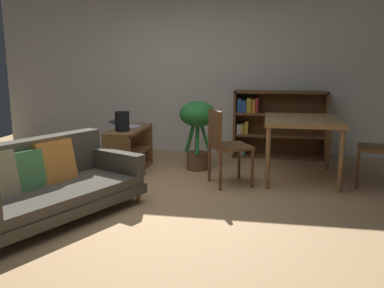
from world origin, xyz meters
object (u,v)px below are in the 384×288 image
object	(u,v)px
bookshelf	(274,123)
fabric_couch	(44,183)
desk_speaker	(122,121)
open_laptop	(127,125)
dining_chair_far	(225,142)
media_console	(129,150)
potted_floor_plant	(197,124)
dining_table	(302,125)

from	to	relation	value
bookshelf	fabric_couch	bearing A→B (deg)	-125.83
desk_speaker	bookshelf	bearing A→B (deg)	37.99
open_laptop	dining_chair_far	distance (m)	1.52
media_console	potted_floor_plant	world-z (taller)	potted_floor_plant
potted_floor_plant	bookshelf	distance (m)	1.47
dining_table	potted_floor_plant	bearing A→B (deg)	170.76
bookshelf	dining_table	bearing A→B (deg)	-75.13
desk_speaker	open_laptop	bearing A→B (deg)	99.69
media_console	dining_chair_far	distance (m)	1.44
open_laptop	potted_floor_plant	xyz separation A→B (m)	(0.97, 0.18, 0.02)
media_console	desk_speaker	world-z (taller)	desk_speaker
potted_floor_plant	dining_chair_far	world-z (taller)	potted_floor_plant
media_console	open_laptop	xyz separation A→B (m)	(-0.06, 0.11, 0.33)
desk_speaker	potted_floor_plant	world-z (taller)	potted_floor_plant
potted_floor_plant	bookshelf	bearing A→B (deg)	43.69
media_console	dining_table	size ratio (longest dim) A/B	0.90
fabric_couch	media_console	bearing A→B (deg)	81.69
fabric_couch	dining_chair_far	size ratio (longest dim) A/B	2.10
dining_table	bookshelf	size ratio (longest dim) A/B	0.80
desk_speaker	bookshelf	size ratio (longest dim) A/B	0.18
desk_speaker	dining_table	bearing A→B (deg)	7.36
desk_speaker	bookshelf	xyz separation A→B (m)	(1.97, 1.54, -0.19)
potted_floor_plant	fabric_couch	bearing A→B (deg)	-119.36
fabric_couch	potted_floor_plant	bearing A→B (deg)	60.64
fabric_couch	desk_speaker	bearing A→B (deg)	80.61
fabric_couch	desk_speaker	xyz separation A→B (m)	(0.26, 1.54, 0.40)
dining_table	dining_chair_far	xyz separation A→B (m)	(-0.94, -0.47, -0.17)
media_console	potted_floor_plant	size ratio (longest dim) A/B	1.06
media_console	bookshelf	xyz separation A→B (m)	(1.97, 1.30, 0.24)
open_laptop	desk_speaker	xyz separation A→B (m)	(0.06, -0.34, 0.11)
fabric_couch	potted_floor_plant	world-z (taller)	potted_floor_plant
potted_floor_plant	dining_chair_far	distance (m)	0.84
dining_table	desk_speaker	bearing A→B (deg)	-172.64
media_console	fabric_couch	bearing A→B (deg)	-98.31
fabric_couch	media_console	xyz separation A→B (m)	(0.26, 1.78, -0.04)
dining_chair_far	bookshelf	size ratio (longest dim) A/B	0.65
open_laptop	desk_speaker	size ratio (longest dim) A/B	1.55
fabric_couch	potted_floor_plant	xyz separation A→B (m)	(1.16, 2.07, 0.31)
fabric_couch	desk_speaker	world-z (taller)	desk_speaker
desk_speaker	dining_chair_far	bearing A→B (deg)	-7.23
fabric_couch	desk_speaker	size ratio (longest dim) A/B	7.61
desk_speaker	potted_floor_plant	size ratio (longest dim) A/B	0.27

